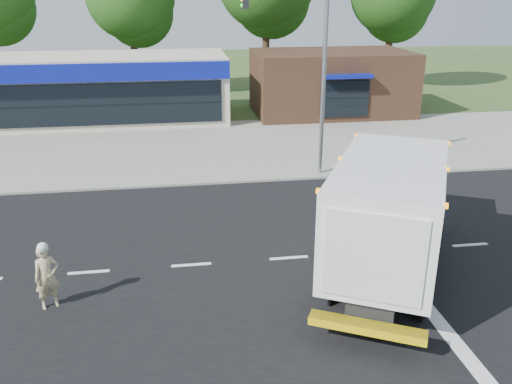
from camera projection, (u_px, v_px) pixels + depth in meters
ground at (289, 258)px, 16.72m from camera, size 120.00×120.00×0.00m
road_asphalt at (289, 258)px, 16.72m from camera, size 60.00×14.00×0.02m
sidewalk at (251, 173)px, 24.28m from camera, size 60.00×2.40×0.12m
parking_apron at (236, 140)px, 29.66m from camera, size 60.00×9.00×0.02m
lane_markings at (344, 276)px, 15.65m from camera, size 55.20×7.00×0.01m
ems_box_truck at (391, 206)px, 15.20m from camera, size 6.06×8.46×3.65m
emergency_worker at (47, 276)px, 13.88m from camera, size 0.75×0.65×1.85m
retail_strip_mall at (79, 89)px, 33.17m from camera, size 18.00×6.20×4.00m
brown_storefront at (331, 82)px, 35.47m from camera, size 10.00×6.70×4.00m
traffic_signal_pole at (309, 63)px, 22.33m from camera, size 3.51×0.25×8.00m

